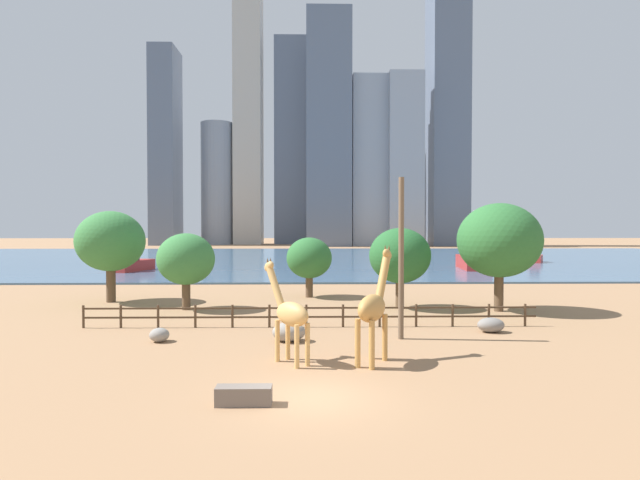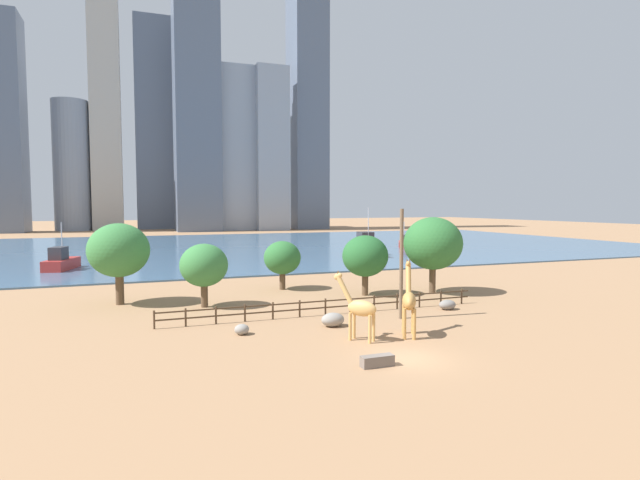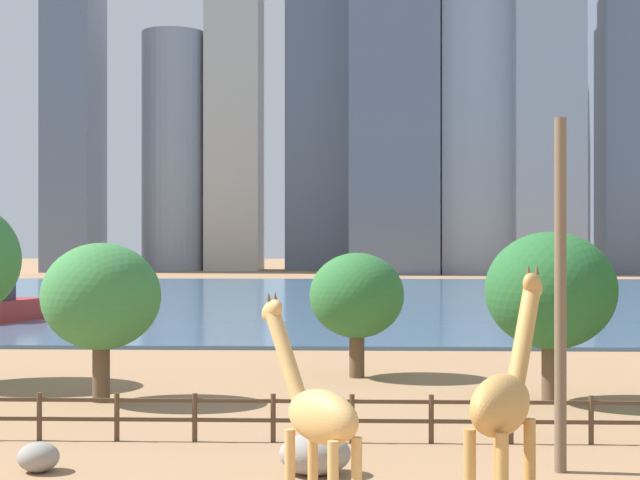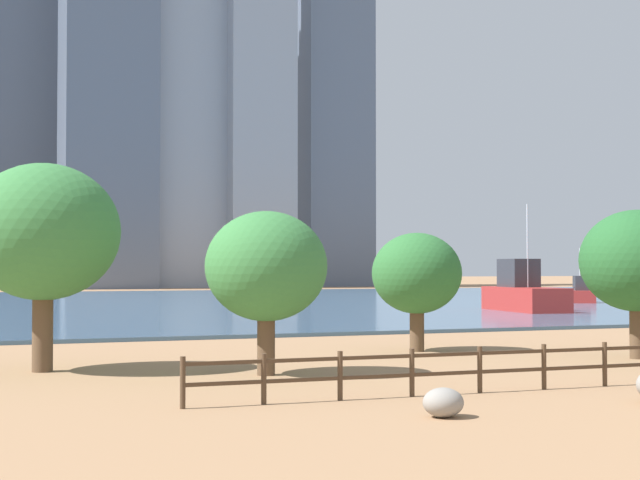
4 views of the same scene
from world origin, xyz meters
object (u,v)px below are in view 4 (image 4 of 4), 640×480
boulder_by_pole (443,402)px  tree_right_small (43,233)px  boat_tug (581,293)px  tree_right_tall (417,274)px  tree_left_small (266,267)px  tree_center_broad (637,261)px  boat_ferry (524,293)px

boulder_by_pole → tree_right_small: 16.32m
boat_tug → tree_right_tall: bearing=165.2°
boulder_by_pole → tree_right_tall: 18.01m
tree_right_tall → tree_left_small: bearing=-144.4°
boulder_by_pole → tree_left_small: size_ratio=0.18×
tree_center_broad → boat_tug: bearing=56.0°
tree_right_small → boat_ferry: boat_ferry is taller
tree_center_broad → boat_ferry: (15.81, 32.18, -2.21)m
boulder_by_pole → tree_left_small: (-1.11, 9.96, 3.17)m
tree_right_tall → tree_left_small: (-8.61, -6.16, 0.30)m
tree_right_small → tree_center_broad: bearing=-9.0°
tree_left_small → tree_right_small: 7.73m
tree_left_small → tree_right_small: tree_right_small is taller
tree_right_tall → tree_right_small: (-15.29, -2.45, 1.45)m
tree_center_broad → tree_right_tall: 8.76m
tree_center_broad → tree_right_tall: size_ratio=1.16×
tree_right_tall → boat_tug: 53.60m
boat_ferry → tree_left_small: bearing=-36.3°
tree_right_tall → boat_tug: (36.69, 39.01, -2.18)m
tree_right_small → boat_tug: 66.59m
tree_right_tall → tree_center_broad: bearing=-42.5°
boat_ferry → boat_tug: bearing=138.7°
tree_center_broad → tree_right_small: 22.04m
boat_ferry → boulder_by_pole: bearing=-27.8°
tree_right_tall → boulder_by_pole: bearing=-114.9°
tree_right_tall → tree_left_small: 10.59m
tree_left_small → tree_right_small: bearing=151.0°
boulder_by_pole → tree_left_small: bearing=96.4°
tree_center_broad → boat_tug: 54.22m
tree_right_small → boat_tug: bearing=38.6°
boulder_by_pole → boat_ferry: 51.80m
tree_right_tall → boat_ferry: bearing=49.7°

